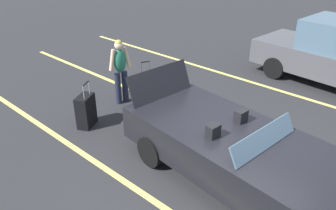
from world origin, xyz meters
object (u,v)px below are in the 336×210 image
convertible_car (244,156)px  traveler_person (120,68)px  suitcase_large_black (86,111)px  suitcase_medium_bright (147,86)px  duffel_bag (148,111)px

convertible_car → traveler_person: size_ratio=2.61×
suitcase_large_black → suitcase_medium_bright: (-0.02, 1.94, -0.06)m
suitcase_large_black → suitcase_medium_bright: bearing=-117.0°
duffel_bag → convertible_car: bearing=-11.5°
duffel_bag → traveler_person: (-1.05, 0.11, 0.77)m
suitcase_large_black → duffel_bag: 1.43m
convertible_car → traveler_person: traveler_person is taller
convertible_car → duffel_bag: 2.97m
suitcase_medium_bright → duffel_bag: size_ratio=1.39×
duffel_bag → suitcase_large_black: bearing=-122.1°
suitcase_large_black → duffel_bag: (0.75, 1.20, -0.21)m
convertible_car → suitcase_large_black: convertible_car is taller
duffel_bag → suitcase_medium_bright: bearing=136.2°
suitcase_large_black → traveler_person: size_ratio=0.64×
suitcase_medium_bright → traveler_person: (-0.27, -0.63, 0.62)m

